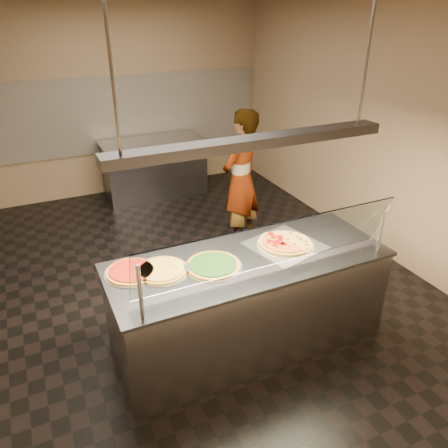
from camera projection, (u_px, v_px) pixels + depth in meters
name	position (u px, v px, depth m)	size (l,w,h in m)	color
ground	(185.00, 275.00, 5.21)	(5.00, 6.00, 0.02)	black
wall_back	(115.00, 101.00, 6.97)	(5.00, 0.02, 3.00)	#907D5D
wall_front	(392.00, 324.00, 2.10)	(5.00, 0.02, 3.00)	#907D5D
wall_right	(367.00, 127.00, 5.49)	(0.02, 6.00, 3.00)	#907D5D
tile_band	(117.00, 114.00, 7.04)	(4.90, 0.02, 1.20)	silver
serving_counter	(248.00, 302.00, 3.95)	(2.44, 0.94, 0.93)	#B7B7BC
sneeze_guard	(272.00, 246.00, 3.34)	(2.20, 0.18, 0.54)	#B7B7BC
perforated_tray	(285.00, 244.00, 3.95)	(0.70, 0.70, 0.01)	silver
half_pizza_pepperoni	(274.00, 244.00, 3.89)	(0.35, 0.52, 0.05)	#9D6825
half_pizza_sausage	(296.00, 240.00, 3.98)	(0.35, 0.52, 0.04)	#9D6825
pizza_spinach	(213.00, 265.00, 3.62)	(0.48, 0.48, 0.03)	silver
pizza_cheese	(161.00, 270.00, 3.56)	(0.45, 0.45, 0.03)	silver
pizza_tomato	(131.00, 271.00, 3.54)	(0.44, 0.44, 0.03)	silver
pizza_spatula	(181.00, 265.00, 3.60)	(0.23, 0.22, 0.02)	#B7B7BC
prep_table	(154.00, 168.00, 7.23)	(1.65, 0.74, 0.93)	#414147
worker	(241.00, 180.00, 5.53)	(0.65, 0.43, 1.79)	#3E3944
heat_lamp_housing	(253.00, 142.00, 3.29)	(2.30, 0.18, 0.08)	#414147
lamp_rod_left	(112.00, 75.00, 2.66)	(0.02, 0.02, 1.01)	#B7B7BC
lamp_rod_right	(367.00, 59.00, 3.42)	(0.02, 0.02, 1.01)	#B7B7BC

